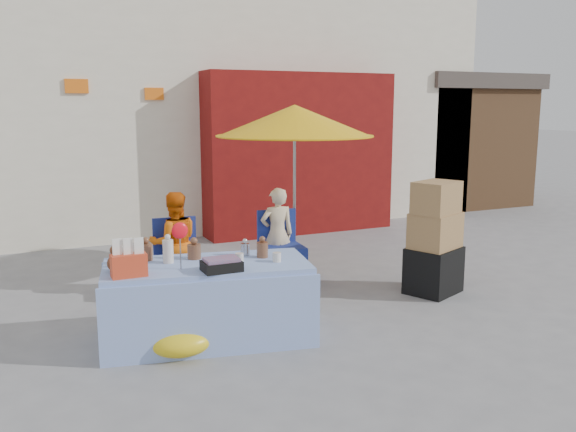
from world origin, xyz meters
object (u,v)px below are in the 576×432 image
vendor_orange (174,243)px  chair_left (179,274)px  vendor_beige (277,234)px  box_stack (435,242)px  market_table (207,301)px  umbrella (295,121)px  chair_right (282,262)px

vendor_orange → chair_left: bearing=96.4°
vendor_beige → box_stack: bearing=144.4°
vendor_orange → market_table: bearing=92.2°
vendor_orange → umbrella: 2.04m
market_table → chair_left: market_table is taller
chair_right → box_stack: (1.38, -1.08, 0.33)m
market_table → umbrella: bearing=56.3°
market_table → chair_right: (1.34, 1.36, -0.11)m
market_table → box_stack: box_stack is taller
box_stack → vendor_beige: bearing=138.7°
chair_right → vendor_beige: 0.33m
vendor_beige → vendor_orange: bearing=5.7°
chair_right → vendor_beige: vendor_beige is taller
chair_left → chair_right: (1.25, 0.00, 0.00)m
chair_left → umbrella: umbrella is taller
market_table → box_stack: 2.75m
box_stack → market_table: bearing=-174.2°
market_table → vendor_beige: vendor_beige is taller
chair_left → umbrella: 2.27m
vendor_orange → box_stack: bearing=160.9°
vendor_orange → umbrella: size_ratio=0.55×
vendor_orange → vendor_beige: 1.25m
vendor_beige → box_stack: box_stack is taller
vendor_orange → box_stack: 2.90m
chair_right → umbrella: bearing=49.3°
market_table → chair_right: market_table is taller
chair_right → box_stack: size_ratio=0.67×
market_table → vendor_beige: size_ratio=1.76×
market_table → umbrella: size_ratio=0.94×
chair_left → vendor_beige: vendor_beige is taller
umbrella → box_stack: 2.18m
vendor_orange → umbrella: bearing=-168.8°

